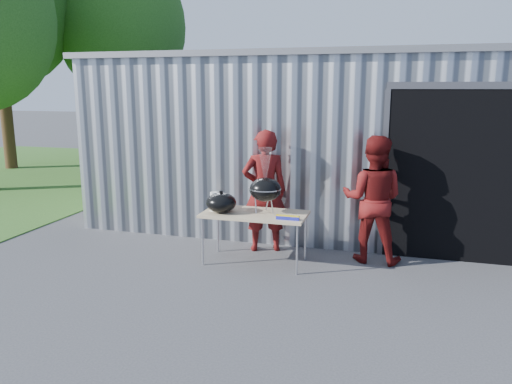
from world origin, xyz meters
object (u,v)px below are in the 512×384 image
(person_cook, at_px, (265,191))
(person_bystander, at_px, (373,199))
(kettle_grill, at_px, (265,184))
(folding_table, at_px, (255,215))

(person_cook, xyz_separation_m, person_bystander, (1.64, -0.04, -0.02))
(kettle_grill, bearing_deg, person_cook, 105.79)
(person_bystander, bearing_deg, folding_table, 23.07)
(kettle_grill, height_order, person_bystander, person_bystander)
(person_bystander, bearing_deg, kettle_grill, 23.06)
(kettle_grill, xyz_separation_m, person_cook, (-0.16, 0.55, -0.21))
(folding_table, bearing_deg, person_cook, 91.42)
(folding_table, height_order, person_cook, person_cook)
(folding_table, relative_size, person_cook, 0.79)
(kettle_grill, distance_m, person_bystander, 1.59)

